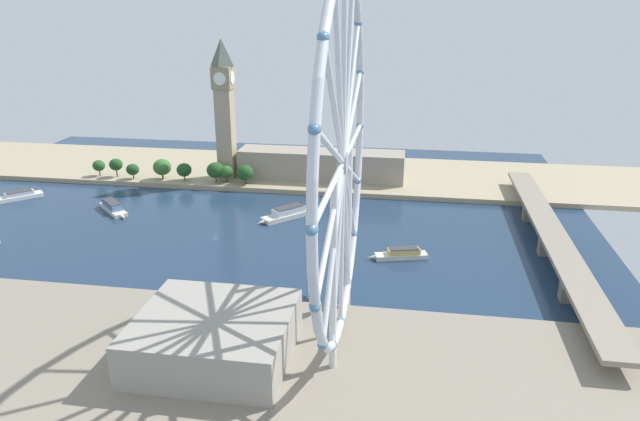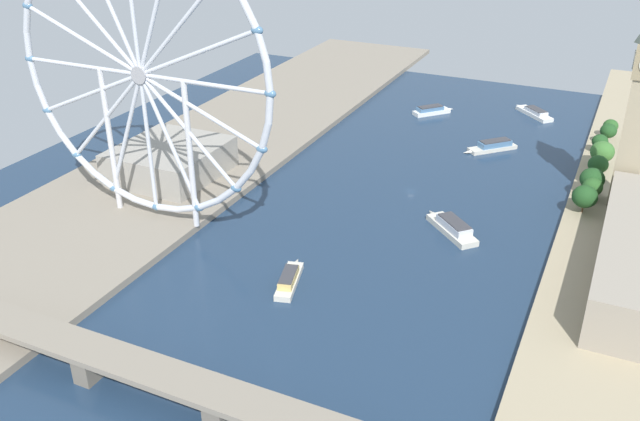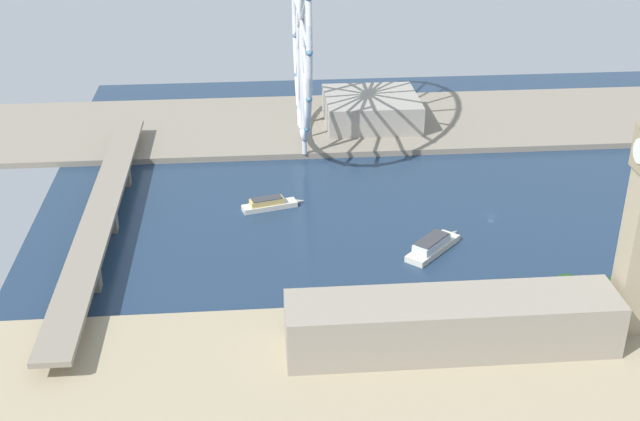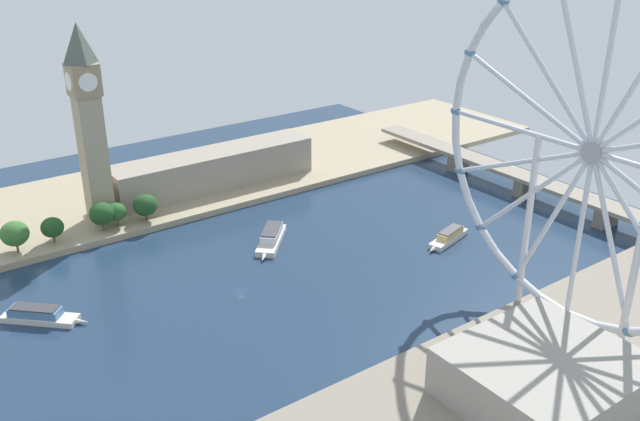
# 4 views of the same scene
# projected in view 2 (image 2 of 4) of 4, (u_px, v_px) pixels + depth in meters

# --- Properties ---
(ground_plane) EXTENTS (400.50, 400.50, 0.00)m
(ground_plane) POSITION_uv_depth(u_px,v_px,m) (411.00, 191.00, 331.27)
(ground_plane) COLOR #1E334C
(riverbank_right) EXTENTS (90.00, 520.00, 3.00)m
(riverbank_right) POSITION_uv_depth(u_px,v_px,m) (209.00, 150.00, 374.06)
(riverbank_right) COLOR gray
(riverbank_right) RESTS_ON ground_plane
(parliament_block) EXTENTS (22.00, 108.63, 18.71)m
(parliament_block) POSITION_uv_depth(u_px,v_px,m) (630.00, 252.00, 255.52)
(parliament_block) COLOR gray
(parliament_block) RESTS_ON riverbank_left
(tree_row_embankment) EXTENTS (13.67, 111.86, 13.59)m
(tree_row_embankment) POSITION_uv_depth(u_px,v_px,m) (598.00, 162.00, 335.62)
(tree_row_embankment) COLOR #513823
(tree_row_embankment) RESTS_ON riverbank_left
(ferris_wheel) EXTENTS (122.38, 3.20, 123.82)m
(ferris_wheel) POSITION_uv_depth(u_px,v_px,m) (140.00, 76.00, 272.83)
(ferris_wheel) COLOR silver
(ferris_wheel) RESTS_ON riverbank_right
(riverside_hall) EXTENTS (46.89, 50.62, 15.32)m
(riverside_hall) POSITION_uv_depth(u_px,v_px,m) (170.00, 160.00, 337.95)
(riverside_hall) COLOR gray
(riverside_hall) RESTS_ON riverbank_right
(river_bridge) EXTENTS (212.50, 13.35, 10.60)m
(river_bridge) POSITION_uv_depth(u_px,v_px,m) (222.00, 399.00, 191.68)
(river_bridge) COLOR gray
(river_bridge) RESTS_ON ground_plane
(tour_boat_0) EXTENTS (25.90, 26.60, 5.66)m
(tour_boat_0) POSITION_uv_depth(u_px,v_px,m) (493.00, 146.00, 376.96)
(tour_boat_0) COLOR beige
(tour_boat_0) RESTS_ON ground_plane
(tour_boat_1) EXTENTS (12.44, 29.03, 5.29)m
(tour_boat_1) POSITION_uv_depth(u_px,v_px,m) (289.00, 279.00, 257.85)
(tour_boat_1) COLOR beige
(tour_boat_1) RESTS_ON ground_plane
(tour_boat_2) EXTENTS (22.07, 23.89, 5.29)m
(tour_boat_2) POSITION_uv_depth(u_px,v_px,m) (432.00, 110.00, 430.97)
(tour_boat_2) COLOR white
(tour_boat_2) RESTS_ON ground_plane
(tour_boat_3) EXTENTS (28.70, 27.54, 6.46)m
(tour_boat_3) POSITION_uv_depth(u_px,v_px,m) (452.00, 227.00, 293.14)
(tour_boat_3) COLOR beige
(tour_boat_3) RESTS_ON ground_plane
(tour_boat_4) EXTENTS (27.43, 27.47, 4.87)m
(tour_boat_4) POSITION_uv_depth(u_px,v_px,m) (534.00, 112.00, 428.34)
(tour_boat_4) COLOR white
(tour_boat_4) RESTS_ON ground_plane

